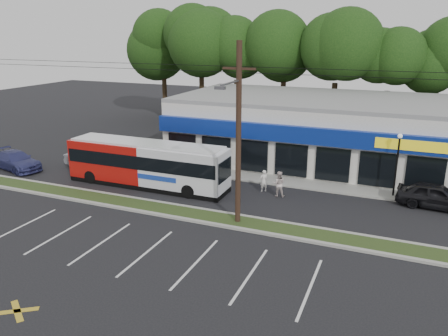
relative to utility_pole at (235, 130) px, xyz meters
name	(u,v)px	position (x,y,z in m)	size (l,w,h in m)	color
ground	(183,221)	(-2.83, -0.93, -5.41)	(120.00, 120.00, 0.00)	black
grass_strip	(190,214)	(-2.83, 0.07, -5.35)	(40.00, 1.60, 0.12)	#283B18
curb_south	(184,219)	(-2.83, -0.78, -5.34)	(40.00, 0.25, 0.14)	#9E9E93
curb_north	(197,209)	(-2.83, 0.92, -5.34)	(40.00, 0.25, 0.14)	#9E9E93
sidewalk	(303,184)	(2.17, 8.07, -5.36)	(32.00, 2.20, 0.10)	#9E9E93
strip_mall	(330,129)	(2.67, 14.99, -2.76)	(25.00, 12.55, 5.30)	beige
utility_pole	(235,130)	(0.00, 0.00, 0.00)	(50.00, 2.77, 10.00)	black
lamp_post	(397,158)	(8.17, 7.87, -2.74)	(0.30, 0.30, 4.25)	black
tree_line	(335,53)	(1.17, 25.07, 3.00)	(46.76, 6.76, 11.83)	black
metrobus	(147,163)	(-7.92, 3.57, -3.74)	(11.74, 2.52, 3.15)	#AE120D
car_dark	(436,196)	(10.63, 6.84, -4.63)	(1.84, 4.58, 1.56)	black
car_silver	(89,160)	(-14.50, 5.34, -4.71)	(1.48, 4.25, 1.40)	#9FA0A6
car_blue	(16,161)	(-19.61, 2.91, -4.69)	(2.02, 4.97, 1.44)	navy
pedestrian_a	(264,181)	(-0.03, 5.57, -4.65)	(0.55, 0.36, 1.52)	white
pedestrian_b	(279,184)	(1.15, 5.07, -4.55)	(0.84, 0.65, 1.72)	silver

